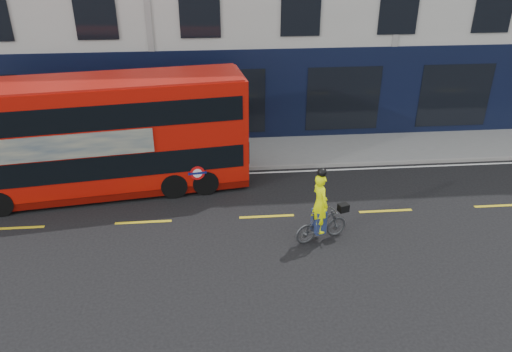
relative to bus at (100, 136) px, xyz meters
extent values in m
plane|color=black|center=(1.53, -3.80, -2.09)|extent=(120.00, 120.00, 0.00)
cube|color=gray|center=(1.53, 2.70, -2.03)|extent=(60.00, 3.00, 0.12)
cube|color=gray|center=(1.53, 1.20, -2.02)|extent=(60.00, 0.12, 0.13)
cube|color=black|center=(1.53, 4.18, -0.09)|extent=(50.00, 0.08, 4.00)
cube|color=silver|center=(1.53, 0.90, -2.08)|extent=(58.00, 0.10, 0.01)
cube|color=#B51007|center=(-0.04, 0.00, 0.13)|extent=(10.25, 3.58, 3.60)
cube|color=#5A0803|center=(-0.04, 0.00, -1.81)|extent=(10.25, 3.54, 0.27)
cube|color=black|center=(-0.04, 0.00, -0.67)|extent=(9.86, 3.57, 0.82)
cube|color=black|center=(-0.04, 0.00, 1.06)|extent=(9.86, 3.57, 0.82)
cube|color=#96120A|center=(-0.04, 0.00, 1.95)|extent=(10.04, 3.46, 0.07)
cube|color=black|center=(4.96, 0.66, -0.67)|extent=(0.31, 2.04, 0.82)
cube|color=black|center=(4.96, 0.66, 1.06)|extent=(0.31, 2.04, 0.82)
cube|color=tan|center=(-0.79, -1.28, 0.19)|extent=(5.43, 0.76, 0.82)
cylinder|color=red|center=(3.28, -0.74, -1.17)|extent=(0.51, 0.09, 0.51)
cylinder|color=white|center=(3.28, -0.75, -1.17)|extent=(0.33, 0.06, 0.33)
cube|color=#0C1459|center=(3.28, -0.75, -1.17)|extent=(0.64, 0.10, 0.08)
cylinder|color=black|center=(3.40, 0.45, -1.63)|extent=(1.21, 2.43, 0.91)
cylinder|color=black|center=(2.31, 0.31, -1.63)|extent=(1.21, 2.43, 0.91)
cylinder|color=black|center=(-3.30, -0.44, -1.63)|extent=(1.21, 2.43, 0.91)
imported|color=#424547|center=(7.02, -3.77, -1.57)|extent=(1.79, 1.00, 1.04)
imported|color=#D8EA01|center=(6.92, -3.80, -0.79)|extent=(0.63, 0.78, 1.85)
cube|color=black|center=(7.71, -3.54, -1.13)|extent=(0.36, 0.32, 0.23)
cube|color=navy|center=(6.92, -3.80, -1.40)|extent=(0.43, 0.48, 0.74)
sphere|color=black|center=(6.92, -3.80, 0.22)|extent=(0.28, 0.28, 0.28)
camera|label=1|loc=(3.96, -16.19, 6.54)|focal=35.00mm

